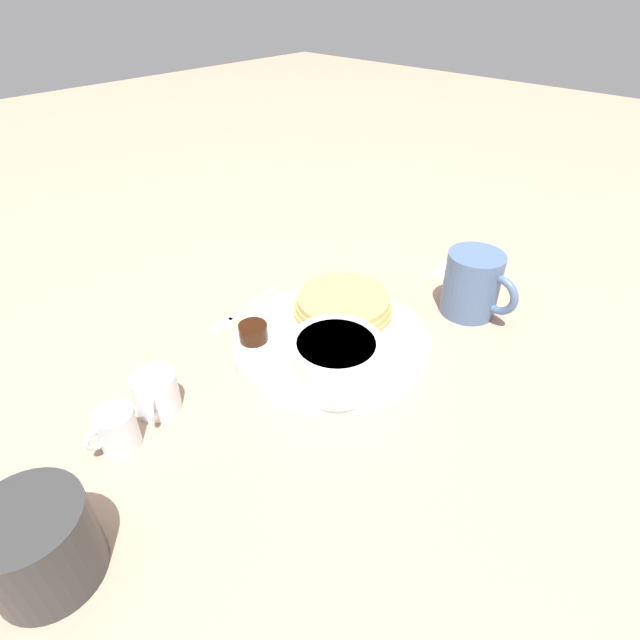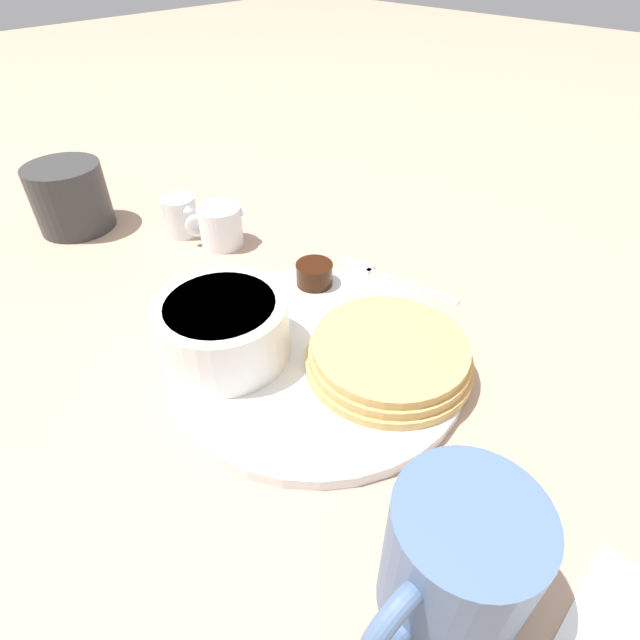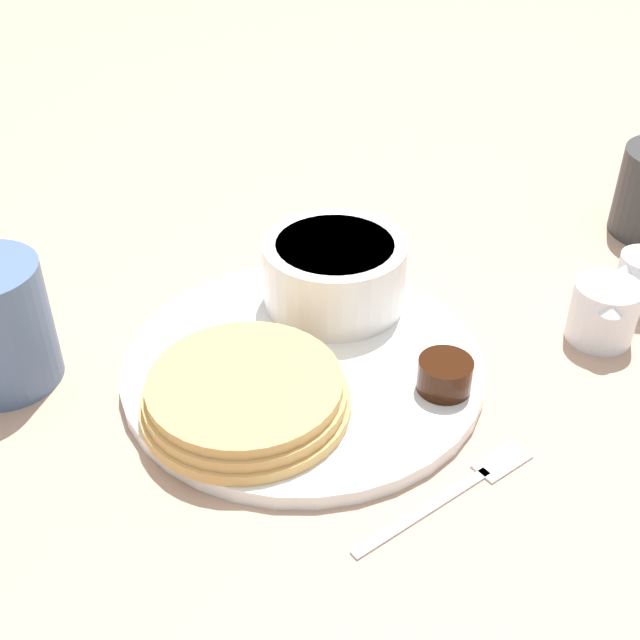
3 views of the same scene
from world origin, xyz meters
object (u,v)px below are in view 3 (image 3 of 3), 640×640
(bowl, at_px, (335,271))
(fork, at_px, (465,484))
(plate, at_px, (303,366))
(creamer_pitcher_near, at_px, (603,311))

(bowl, relative_size, fork, 0.79)
(bowl, bearing_deg, fork, -4.47)
(plate, distance_m, fork, 0.16)
(plate, xyz_separation_m, bowl, (-0.06, 0.06, 0.04))
(bowl, xyz_separation_m, fork, (0.22, -0.02, -0.04))
(creamer_pitcher_near, relative_size, fork, 0.43)
(plate, bearing_deg, bowl, 135.06)
(creamer_pitcher_near, bearing_deg, fork, -66.54)
(plate, relative_size, bowl, 2.35)
(bowl, relative_size, creamer_pitcher_near, 1.85)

